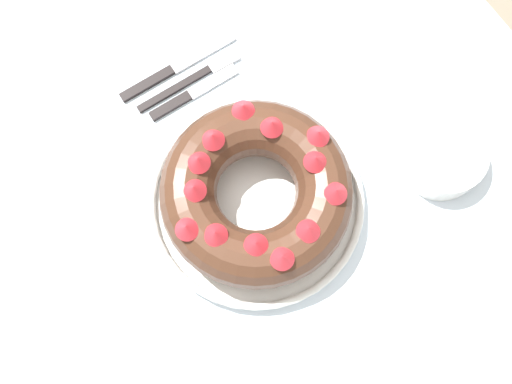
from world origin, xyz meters
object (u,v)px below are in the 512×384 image
Objects in this scene: cake_knife at (188,96)px; fork at (196,77)px; bundt_cake at (256,192)px; serving_knife at (171,71)px; side_bowl at (442,156)px; serving_dish at (256,202)px.

fork is at bearing 130.54° from cake_knife.
cake_knife is (-0.21, 0.01, -0.07)m from bundt_cake.
serving_knife is 1.33× the size of cake_knife.
side_bowl is at bearing 34.85° from serving_knife.
serving_dish is 2.47× the size of side_bowl.
bundt_cake reaches higher than fork.
cake_knife is at bearing -138.33° from side_bowl.
serving_dish is 1.18× the size of bundt_cake.
fork is at bearing -143.39° from side_bowl.
serving_dish is 2.04× the size of cake_knife.
serving_knife is at bearing -142.83° from side_bowl.
bundt_cake is 1.30× the size of serving_knife.
side_bowl reaches higher than fork.
serving_knife reaches higher than fork.
side_bowl is at bearing 33.52° from fork.
serving_knife is 0.06m from cake_knife.
fork is (-0.24, 0.03, -0.07)m from bundt_cake.
bundt_cake reaches higher than cake_knife.
bundt_cake is 0.23m from cake_knife.
serving_knife is at bearing 178.97° from bundt_cake.
bundt_cake is 1.48× the size of fork.
cake_knife is at bearing -1.52° from serving_knife.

